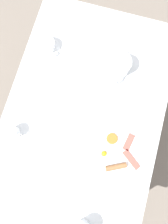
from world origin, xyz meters
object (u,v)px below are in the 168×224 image
(napkin_folded, at_px, (68,76))
(knife_by_plate, at_px, (67,130))
(spoon_for_tea, at_px, (18,202))
(creamer_jug, at_px, (13,132))
(teacup_with_saucer_left, at_px, (47,46))
(fork_by_plate, at_px, (55,192))
(teapot_near, at_px, (119,66))
(breakfast_plate, at_px, (118,153))

(napkin_folded, distance_m, knife_by_plate, 0.29)
(spoon_for_tea, bearing_deg, creamer_jug, 111.22)
(knife_by_plate, bearing_deg, teacup_with_saucer_left, 120.07)
(napkin_folded, bearing_deg, knife_by_plate, -73.77)
(fork_by_plate, relative_size, spoon_for_tea, 1.27)
(creamer_jug, height_order, fork_by_plate, creamer_jug)
(teapot_near, bearing_deg, teacup_with_saucer_left, 85.13)
(fork_by_plate, distance_m, spoon_for_tea, 0.18)
(breakfast_plate, distance_m, teapot_near, 0.44)
(knife_by_plate, bearing_deg, napkin_folded, 106.23)
(teacup_with_saucer_left, distance_m, fork_by_plate, 0.75)
(breakfast_plate, height_order, creamer_jug, creamer_jug)
(breakfast_plate, xyz_separation_m, teapot_near, (-0.10, 0.42, 0.05))
(teapot_near, bearing_deg, spoon_for_tea, 156.77)
(napkin_folded, bearing_deg, spoon_for_tea, -94.18)
(napkin_folded, bearing_deg, teapot_near, 22.79)
(creamer_jug, height_order, spoon_for_tea, creamer_jug)
(creamer_jug, xyz_separation_m, spoon_for_tea, (0.12, -0.31, -0.03))
(creamer_jug, relative_size, napkin_folded, 0.48)
(teacup_with_saucer_left, bearing_deg, spoon_for_tea, -82.73)
(breakfast_plate, bearing_deg, teacup_with_saucer_left, 138.70)
(breakfast_plate, xyz_separation_m, teacup_with_saucer_left, (-0.50, 0.44, 0.02))
(teapot_near, bearing_deg, fork_by_plate, 166.09)
(napkin_folded, distance_m, fork_by_plate, 0.59)
(teapot_near, bearing_deg, napkin_folded, 110.53)
(fork_by_plate, bearing_deg, teacup_with_saucer_left, 110.09)
(teacup_with_saucer_left, bearing_deg, teapot_near, -2.61)
(teacup_with_saucer_left, distance_m, napkin_folded, 0.20)
(breakfast_plate, distance_m, creamer_jug, 0.52)
(breakfast_plate, distance_m, napkin_folded, 0.48)
(teapot_near, height_order, napkin_folded, teapot_near)
(teacup_with_saucer_left, relative_size, spoon_for_tea, 1.10)
(teapot_near, distance_m, spoon_for_tea, 0.83)
(creamer_jug, distance_m, fork_by_plate, 0.35)
(breakfast_plate, height_order, teacup_with_saucer_left, teacup_with_saucer_left)
(creamer_jug, bearing_deg, knife_by_plate, 18.96)
(breakfast_plate, distance_m, fork_by_plate, 0.36)
(creamer_jug, relative_size, fork_by_plate, 0.54)
(teacup_with_saucer_left, bearing_deg, breakfast_plate, -41.30)
(creamer_jug, xyz_separation_m, napkin_folded, (0.17, 0.36, -0.03))
(creamer_jug, height_order, napkin_folded, creamer_jug)
(creamer_jug, xyz_separation_m, fork_by_plate, (0.28, -0.22, -0.03))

